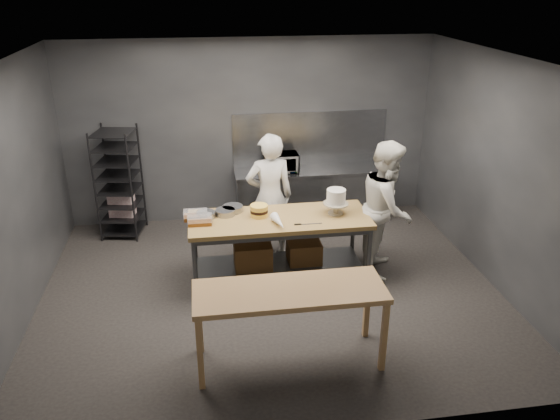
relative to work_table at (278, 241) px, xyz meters
name	(u,v)px	position (x,y,z in m)	size (l,w,h in m)	color
ground	(271,290)	(-0.13, -0.31, -0.57)	(6.00, 6.00, 0.00)	black
back_wall	(250,132)	(-0.13, 2.19, 0.93)	(6.00, 0.04, 3.00)	#4C4F54
work_table	(278,241)	(0.00, 0.00, 0.00)	(2.40, 0.90, 0.92)	olive
near_counter	(290,296)	(-0.13, -1.76, 0.24)	(2.00, 0.70, 0.90)	#9B7040
back_counter	(312,195)	(0.87, 1.87, -0.12)	(2.60, 0.60, 0.90)	slate
splashback_panel	(310,138)	(0.87, 2.17, 0.78)	(2.60, 0.02, 0.90)	slate
speed_rack	(119,184)	(-2.26, 1.79, 0.28)	(0.71, 0.75, 1.75)	black
chef_behind	(270,197)	(-0.02, 0.68, 0.37)	(0.69, 0.45, 1.88)	white
chef_right	(387,208)	(1.52, 0.04, 0.37)	(0.92, 0.71, 1.89)	silver
microwave	(281,163)	(0.34, 1.87, 0.48)	(0.54, 0.37, 0.30)	black
frosted_cake_stand	(336,198)	(0.79, 0.00, 0.57)	(0.34, 0.34, 0.35)	#AEA58B
layer_cake	(259,211)	(-0.24, 0.08, 0.43)	(0.24, 0.24, 0.16)	#F4BC4D
cake_pans	(223,211)	(-0.71, 0.22, 0.39)	(0.63, 0.42, 0.07)	gray
piping_bag	(279,222)	(-0.02, -0.28, 0.41)	(0.12, 0.12, 0.38)	white
offset_spatula	(304,224)	(0.31, -0.27, 0.35)	(0.36, 0.02, 0.02)	slate
pastry_clamshells	(198,217)	(-1.05, 0.03, 0.40)	(0.36, 0.38, 0.11)	#9D5E1F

